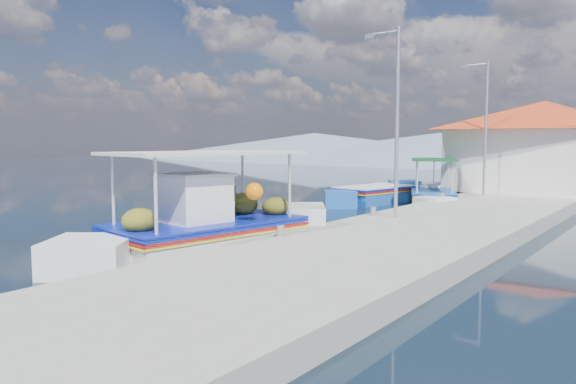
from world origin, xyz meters
The scene contains 10 objects.
ground centered at (0.00, 0.00, 0.00)m, with size 160.00×160.00×0.00m, color black.
quay centered at (5.90, 6.00, 0.25)m, with size 5.00×44.00×0.50m, color #98968E.
bollards centered at (3.80, 5.25, 0.65)m, with size 0.20×17.20×0.30m.
main_caique centered at (1.95, -3.73, 0.57)m, with size 3.50×8.90×2.97m.
caique_green_canopy centered at (2.64, 10.10, 0.35)m, with size 3.56×5.79×2.38m.
caique_blue_hull centered at (-0.03, 9.36, 0.33)m, with size 2.79×6.84×1.23m.
caique_far centered at (1.83, 16.10, 0.41)m, with size 3.37×5.91×2.23m.
harbor_building centered at (6.20, 15.00, 2.78)m, with size 10.49×10.49×4.40m.
lamp_post_near centered at (4.51, 2.00, 3.85)m, with size 1.21×0.14×6.00m.
lamp_post_far centered at (4.51, 11.00, 3.85)m, with size 1.21×0.14×6.00m.
Camera 1 is at (12.25, -13.97, 2.94)m, focal length 34.16 mm.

